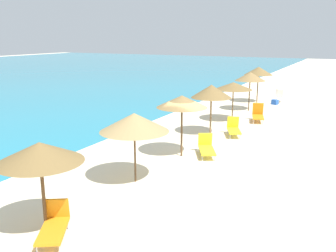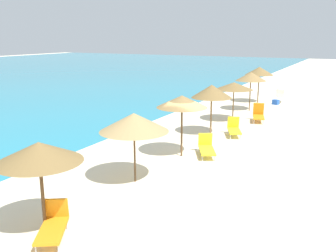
% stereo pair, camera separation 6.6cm
% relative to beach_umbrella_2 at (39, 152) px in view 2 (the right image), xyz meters
% --- Properties ---
extents(ground_plane, '(160.00, 160.00, 0.00)m').
position_rel_beach_umbrella_2_xyz_m(ground_plane, '(8.31, -1.18, -2.30)').
color(ground_plane, beige).
extents(beach_umbrella_2, '(2.31, 2.31, 2.58)m').
position_rel_beach_umbrella_2_xyz_m(beach_umbrella_2, '(0.00, 0.00, 0.00)').
color(beach_umbrella_2, brown).
rests_on(beach_umbrella_2, ground_plane).
extents(beach_umbrella_3, '(2.52, 2.52, 2.60)m').
position_rel_beach_umbrella_2_xyz_m(beach_umbrella_3, '(4.27, -0.26, -0.03)').
color(beach_umbrella_3, brown).
rests_on(beach_umbrella_3, ground_plane).
extents(beach_umbrella_4, '(2.24, 2.24, 2.76)m').
position_rel_beach_umbrella_2_xyz_m(beach_umbrella_4, '(7.83, -0.49, 0.19)').
color(beach_umbrella_4, brown).
rests_on(beach_umbrella_4, ground_plane).
extents(beach_umbrella_5, '(2.19, 2.19, 2.74)m').
position_rel_beach_umbrella_2_xyz_m(beach_umbrella_5, '(11.99, -0.30, 0.09)').
color(beach_umbrella_5, brown).
rests_on(beach_umbrella_5, ground_plane).
extents(beach_umbrella_6, '(2.36, 2.36, 2.47)m').
position_rel_beach_umbrella_2_xyz_m(beach_umbrella_6, '(15.75, -0.35, -0.06)').
color(beach_umbrella_6, brown).
rests_on(beach_umbrella_6, ground_plane).
extents(beach_umbrella_7, '(2.15, 2.15, 2.77)m').
position_rel_beach_umbrella_2_xyz_m(beach_umbrella_7, '(19.65, -0.36, 0.17)').
color(beach_umbrella_7, brown).
rests_on(beach_umbrella_7, ground_plane).
extents(beach_umbrella_8, '(2.24, 2.24, 2.88)m').
position_rel_beach_umbrella_2_xyz_m(beach_umbrella_8, '(23.26, -0.06, 0.25)').
color(beach_umbrella_8, brown).
rests_on(beach_umbrella_8, ground_plane).
extents(lounge_chair_0, '(1.62, 1.06, 1.13)m').
position_rel_beach_umbrella_2_xyz_m(lounge_chair_0, '(16.40, -1.83, -1.84)').
color(lounge_chair_0, orange).
rests_on(lounge_chair_0, ground_plane).
extents(lounge_chair_1, '(1.60, 1.33, 0.93)m').
position_rel_beach_umbrella_2_xyz_m(lounge_chair_1, '(-0.16, -0.47, -1.90)').
color(lounge_chair_1, orange).
rests_on(lounge_chair_1, ground_plane).
extents(lounge_chair_2, '(1.57, 1.16, 0.98)m').
position_rel_beach_umbrella_2_xyz_m(lounge_chair_2, '(12.35, -1.51, -1.89)').
color(lounge_chair_2, yellow).
rests_on(lounge_chair_2, ground_plane).
extents(lounge_chair_3, '(1.61, 0.76, 1.02)m').
position_rel_beach_umbrella_2_xyz_m(lounge_chair_3, '(24.28, -1.56, -1.90)').
color(lounge_chair_3, white).
rests_on(lounge_chair_3, ground_plane).
extents(lounge_chair_4, '(1.68, 1.30, 0.91)m').
position_rel_beach_umbrella_2_xyz_m(lounge_chair_4, '(8.43, -1.46, -1.93)').
color(lounge_chair_4, yellow).
rests_on(lounge_chair_4, ground_plane).
extents(cooler_box, '(0.49, 0.56, 0.40)m').
position_rel_beach_umbrella_2_xyz_m(cooler_box, '(22.98, -1.55, -2.10)').
color(cooler_box, blue).
rests_on(cooler_box, ground_plane).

